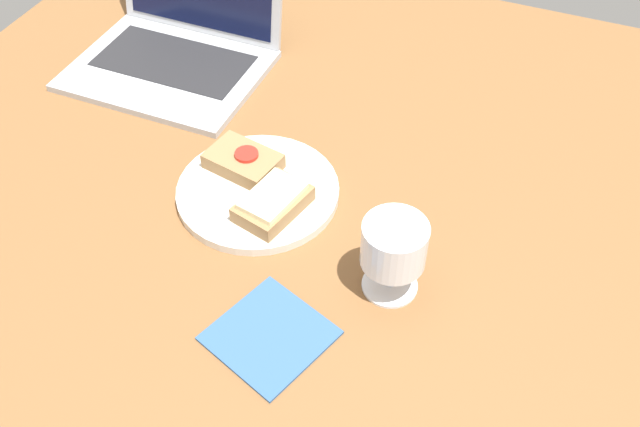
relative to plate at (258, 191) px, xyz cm
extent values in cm
cube|color=brown|center=(4.14, -0.01, -2.22)|extent=(140.00, 140.00, 3.00)
cylinder|color=silver|center=(0.00, 0.00, 0.00)|extent=(24.37, 24.37, 1.44)
cube|color=#937047|center=(3.95, -3.25, 1.97)|extent=(9.50, 12.27, 2.50)
cube|color=#F4EAB7|center=(3.95, -3.25, 3.64)|extent=(7.80, 10.30, 0.83)
cube|color=#937047|center=(-3.95, 3.25, 1.97)|extent=(11.92, 9.10, 2.50)
cylinder|color=red|center=(-3.34, 3.38, 3.50)|extent=(3.61, 3.61, 0.56)
cylinder|color=white|center=(23.85, -8.85, -0.52)|extent=(7.52, 7.52, 0.40)
cylinder|color=white|center=(23.85, -8.85, 2.17)|extent=(1.16, 1.16, 4.98)
cylinder|color=white|center=(23.85, -8.85, 7.80)|extent=(8.48, 8.48, 6.28)
cylinder|color=white|center=(23.85, -8.85, 6.39)|extent=(7.80, 7.80, 3.47)
cube|color=#ADAFB5|center=(-28.73, 21.62, -0.10)|extent=(33.50, 25.46, 1.23)
cube|color=#232326|center=(-28.73, 23.91, 0.59)|extent=(27.47, 14.00, 0.16)
cube|color=#33598C|center=(12.48, -22.23, -0.52)|extent=(16.96, 16.99, 0.40)
camera|label=1|loc=(37.77, -66.53, 75.18)|focal=40.00mm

